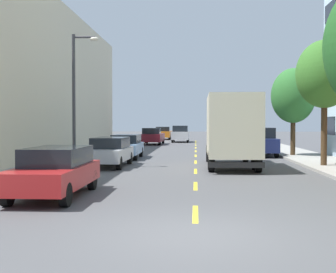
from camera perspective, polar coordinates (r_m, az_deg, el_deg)
ground_plane at (r=39.34m, az=3.47°, el=-1.58°), size 160.00×160.00×0.00m
sidewalk_left at (r=38.01m, az=-7.30°, el=-1.60°), size 3.20×120.00×0.14m
sidewalk_right at (r=38.01m, az=14.24°, el=-1.64°), size 3.20×120.00×0.14m
lane_centerline_dashes at (r=33.85m, az=3.47°, el=-2.10°), size 0.14×47.20×0.01m
street_tree_second at (r=24.20m, az=18.95°, el=7.32°), size 2.82×2.82×6.24m
street_tree_third at (r=31.23m, az=15.35°, el=4.91°), size 2.89×2.89×5.71m
street_lamp at (r=23.41m, az=-11.30°, el=5.82°), size 1.35×0.28×6.54m
delivery_box_truck at (r=23.42m, az=7.88°, el=1.07°), size 2.44×7.68×3.58m
parked_wagon_sky at (r=29.20m, az=-5.27°, el=-1.14°), size 1.88×4.72×1.50m
parked_hatchback_black at (r=55.92m, az=8.07°, el=0.16°), size 1.86×4.05×1.50m
parked_pickup_orange at (r=62.16m, az=-0.54°, el=0.40°), size 2.09×5.33×1.73m
parked_pickup_burgundy at (r=47.53m, az=-1.92°, el=-0.01°), size 2.13×5.35×1.73m
parked_wagon_red at (r=14.44m, az=-13.87°, el=-4.11°), size 1.83×4.70×1.50m
parked_sedan_teal at (r=63.91m, az=7.29°, el=0.35°), size 1.82×4.51×1.43m
parked_wagon_forest at (r=42.92m, az=9.26°, el=-0.25°), size 1.88×4.72×1.50m
parked_suv_navy at (r=31.71m, az=11.36°, el=-0.61°), size 1.99×4.81×1.93m
parked_wagon_silver at (r=23.79m, az=-7.29°, el=-1.80°), size 1.88×4.72×1.50m
moving_white_sedan at (r=53.57m, az=1.55°, el=0.35°), size 1.95×4.80×1.93m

